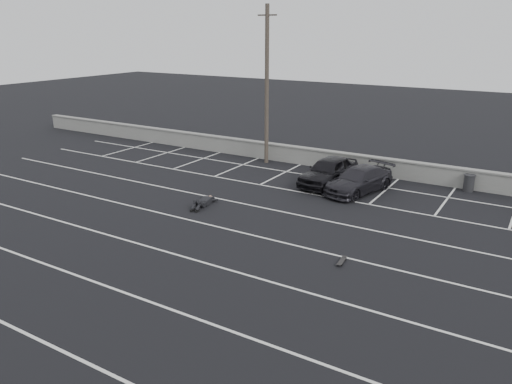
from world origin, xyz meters
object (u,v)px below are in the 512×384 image
Objects in this scene: car_right at (359,180)px; utility_pole at (267,86)px; trash_bin at (469,183)px; car_left at (329,171)px; skateboard at (342,261)px; person at (206,199)px.

car_right is 8.45m from utility_pole.
car_left is at bearing -158.22° from trash_bin.
car_left is 6.83m from utility_pole.
car_right is 4.98× the size of trash_bin.
car_left is at bearing -23.65° from utility_pole.
utility_pole is at bearing -178.07° from trash_bin.
car_left is 7.10m from trash_bin.
car_left is 4.92× the size of trash_bin.
skateboard is at bearing -49.02° from utility_pole.
car_right is at bearing -6.60° from car_left.
car_left is at bearing -177.29° from car_right.
trash_bin reaches higher than person.
utility_pole is 9.35m from person.
car_left is 6.98m from person.
person is at bearing 156.91° from skateboard.
trash_bin is (4.77, 3.04, -0.19)m from car_right.
person is (-5.55, -5.47, -0.39)m from car_right.
car_right reaches higher than skateboard.
car_right is 6.41× the size of skateboard.
skateboard is at bearing -102.29° from trash_bin.
person is at bearing -140.47° from trash_bin.
trash_bin is (11.69, 0.39, -4.24)m from utility_pole.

